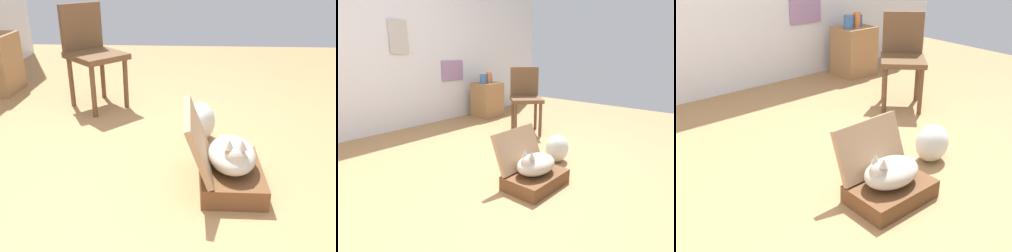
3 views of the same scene
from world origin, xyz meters
The scene contains 6 objects.
ground_plane centered at (0.00, 0.00, 0.00)m, with size 7.68×7.68×0.00m, color #9E7247.
suitcase_base centered at (-0.23, -0.39, 0.06)m, with size 0.54×0.37×0.12m, color brown.
suitcase_lid centered at (-0.23, -0.19, 0.30)m, with size 0.54×0.37×0.04m, color #9B7756.
cat centered at (-0.24, -0.39, 0.21)m, with size 0.49×0.28×0.24m.
plastic_bag_white centered at (0.39, -0.22, 0.15)m, with size 0.28×0.22×0.29m, color silver.
chair centered at (1.09, 0.75, 0.51)m, with size 0.64×0.64×0.92m.
Camera 1 is at (-2.10, -0.11, 1.23)m, focal length 38.39 mm.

